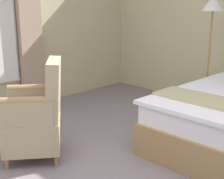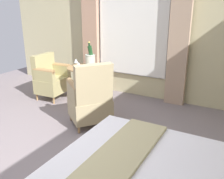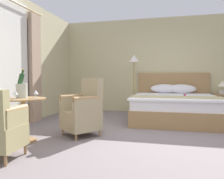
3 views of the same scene
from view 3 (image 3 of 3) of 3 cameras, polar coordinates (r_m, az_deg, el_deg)
The scene contains 12 objects.
ground_plane at distance 3.70m, azimuth 12.38°, elevation -12.93°, with size 7.53×7.53×0.00m, color slate.
wall_headboard_side at distance 6.65m, azimuth 13.09°, elevation 6.12°, with size 6.02×0.12×2.78m.
wall_window_side at distance 4.71m, azimuth -27.21°, elevation 7.19°, with size 0.27×6.15×2.78m.
bed at distance 5.53m, azimuth 15.86°, elevation -4.20°, with size 1.97×2.24×1.16m.
nightstand at distance 6.41m, azimuth 26.83°, elevation -3.75°, with size 0.51×0.46×0.60m.
bedside_lamp at distance 6.37m, azimuth 26.93°, elevation 0.87°, with size 0.24×0.24×0.36m.
floor_lamp_brass at distance 6.11m, azimuth 5.77°, elevation 6.12°, with size 0.29×0.29×1.67m.
side_table_round at distance 3.75m, azimuth -22.16°, elevation -5.86°, with size 0.70×0.70×0.69m.
champagne_bucket at distance 3.80m, azimuth -22.57°, elevation 0.24°, with size 0.19×0.19×0.47m.
wine_glass_near_bucket at distance 3.53m, azimuth -23.90°, elevation -0.84°, with size 0.08×0.08×0.14m.
wine_glass_near_edge at distance 3.59m, azimuth -19.30°, elevation -0.73°, with size 0.08×0.08×0.13m.
armchair_by_window at distance 3.92m, azimuth -7.56°, elevation -5.65°, with size 0.80×0.80×1.01m.
Camera 3 is at (0.07, -3.56, 1.00)m, focal length 35.00 mm.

